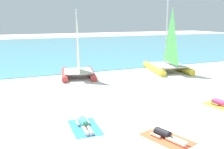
% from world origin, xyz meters
% --- Properties ---
extents(ground_plane, '(120.00, 120.00, 0.00)m').
position_xyz_m(ground_plane, '(0.00, 10.00, 0.00)').
color(ground_plane, white).
extents(ocean_water, '(120.00, 40.00, 0.05)m').
position_xyz_m(ocean_water, '(0.00, 32.10, 0.03)').
color(ocean_water, '#4C9EB7').
rests_on(ocean_water, ground).
extents(sailboat_red, '(3.24, 4.29, 5.01)m').
position_xyz_m(sailboat_red, '(-0.46, 10.81, 0.75)').
color(sailboat_red, '#CC3838').
rests_on(sailboat_red, ground).
extents(sailboat_yellow, '(3.81, 5.03, 5.86)m').
position_xyz_m(sailboat_yellow, '(7.02, 10.04, 0.87)').
color(sailboat_yellow, yellow).
rests_on(sailboat_yellow, ground).
extents(towel_left, '(1.24, 1.98, 0.01)m').
position_xyz_m(towel_left, '(-2.83, 1.61, 0.01)').
color(towel_left, '#338CD8').
rests_on(towel_left, ground).
extents(sunbather_left, '(0.57, 1.57, 0.30)m').
position_xyz_m(sunbather_left, '(-2.83, 1.68, 0.13)').
color(sunbather_left, '#3FB28C').
rests_on(sunbather_left, towel_left).
extents(towel_middle, '(1.59, 2.13, 0.01)m').
position_xyz_m(towel_middle, '(-0.39, -0.55, 0.01)').
color(towel_middle, '#EA5933').
rests_on(towel_middle, ground).
extents(sunbather_middle, '(0.81, 1.55, 0.30)m').
position_xyz_m(sunbather_middle, '(-0.41, -0.48, 0.13)').
color(sunbather_middle, black).
rests_on(sunbather_middle, towel_middle).
extents(towel_right, '(1.37, 2.04, 0.01)m').
position_xyz_m(towel_right, '(4.30, 1.37, 0.01)').
color(towel_right, yellow).
rests_on(towel_right, ground).
extents(sunbather_right, '(0.64, 1.57, 0.30)m').
position_xyz_m(sunbather_right, '(4.29, 1.43, 0.13)').
color(sunbather_right, '#D83372').
rests_on(sunbather_right, towel_right).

